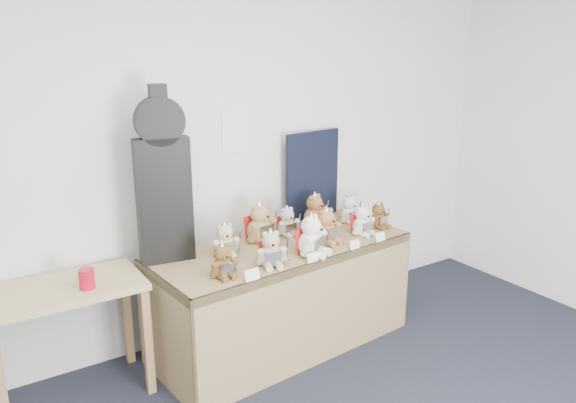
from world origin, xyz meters
TOP-DOWN VIEW (x-y plane):
  - room_shell at (0.55, 2.49)m, footprint 6.00×6.00m
  - display_table at (0.65, 1.96)m, footprint 1.91×0.92m
  - side_table at (-0.78, 2.20)m, footprint 0.91×0.51m
  - guitar_case at (-0.12, 2.20)m, footprint 0.36×0.15m
  - navy_board at (1.19, 2.42)m, footprint 0.53×0.08m
  - red_cup at (-0.67, 2.09)m, footprint 0.09×0.09m
  - teddy_front_far_left at (0.06, 1.77)m, footprint 0.20×0.16m
  - teddy_front_left at (0.39, 1.76)m, footprint 0.22×0.21m
  - teddy_front_centre at (0.72, 1.77)m, footprint 0.27×0.26m
  - teddy_front_right at (0.95, 1.90)m, footprint 0.24×0.21m
  - teddy_front_far_right at (1.28, 1.90)m, footprint 0.21×0.18m
  - teddy_front_end at (1.48, 1.95)m, footprint 0.19×0.16m
  - teddy_back_left at (0.23, 2.07)m, footprint 0.21×0.18m
  - teddy_back_centre_left at (0.57, 2.18)m, footprint 0.27×0.25m
  - teddy_back_centre_right at (0.80, 2.19)m, footprint 0.20×0.16m
  - teddy_back_right at (1.09, 2.24)m, footprint 0.25×0.23m
  - teddy_back_end at (1.38, 2.17)m, footprint 0.20×0.17m
  - entry_card_a at (0.18, 1.62)m, footprint 0.10×0.03m
  - entry_card_b at (0.65, 1.66)m, footprint 0.09×0.03m
  - entry_card_c at (1.03, 1.69)m, footprint 0.09×0.03m
  - entry_card_d at (1.29, 1.71)m, footprint 0.09×0.03m

SIDE VIEW (x-z plane):
  - display_table at x=0.65m, z-range 0.22..0.99m
  - side_table at x=-0.78m, z-range 0.25..1.01m
  - entry_card_b at x=0.65m, z-range 0.78..0.84m
  - entry_card_c at x=1.03m, z-range 0.78..0.84m
  - entry_card_d at x=1.29m, z-range 0.78..0.84m
  - entry_card_a at x=0.18m, z-range 0.78..0.85m
  - red_cup at x=-0.67m, z-range 0.76..0.88m
  - teddy_front_end at x=1.48m, z-range 0.75..0.98m
  - teddy_back_end at x=1.38m, z-range 0.75..0.99m
  - teddy_front_far_left at x=0.06m, z-range 0.75..0.99m
  - teddy_back_centre_right at x=0.80m, z-range 0.75..0.99m
  - teddy_front_far_right at x=1.28m, z-range 0.75..1.00m
  - teddy_back_left at x=0.23m, z-range 0.75..1.00m
  - teddy_front_left at x=0.39m, z-range 0.74..1.01m
  - teddy_front_right at x=0.95m, z-range 0.74..1.03m
  - teddy_back_right at x=1.09m, z-range 0.74..1.04m
  - teddy_front_centre at x=0.72m, z-range 0.74..1.06m
  - teddy_back_centre_left at x=0.57m, z-range 0.74..1.07m
  - navy_board at x=1.19m, z-range 0.77..1.48m
  - guitar_case at x=-0.12m, z-range 0.76..1.90m
  - room_shell at x=0.55m, z-range -1.48..4.52m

